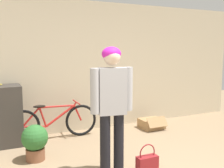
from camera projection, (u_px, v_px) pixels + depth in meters
The scene contains 7 objects.
wall_back at pixel (76, 67), 5.21m from camera, with size 8.00×0.07×2.60m.
side_shelf at pixel (0, 116), 4.45m from camera, with size 0.72×0.49×1.04m.
person at pixel (112, 99), 3.39m from camera, with size 0.59×0.25×1.68m.
bicycle at pixel (53, 122), 4.79m from camera, with size 1.67×0.46×0.68m.
handbag at pixel (147, 163), 3.50m from camera, with size 0.29×0.13×0.40m.
cardboard_box at pixel (152, 124), 5.50m from camera, with size 0.46×0.49×0.28m.
potted_plant at pixel (35, 141), 3.89m from camera, with size 0.39×0.39×0.54m.
Camera 1 is at (-1.54, -2.09, 1.65)m, focal length 42.00 mm.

